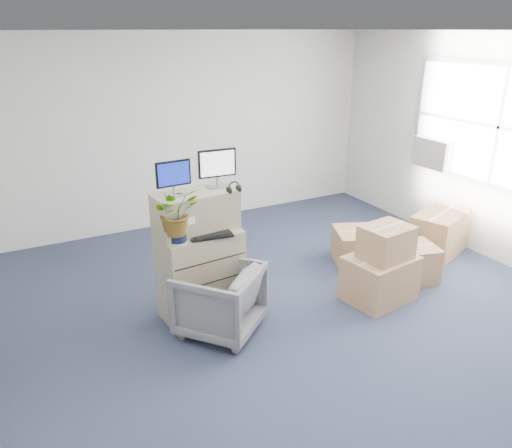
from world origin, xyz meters
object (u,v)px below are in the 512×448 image
Objects in this scene: water_bottle at (205,218)px; office_chair at (219,297)px; monitor_left at (173,176)px; keyboard at (211,236)px; monitor_right at (217,166)px; filing_cabinet_lower at (201,274)px; potted_plant at (176,218)px.

water_bottle reaches higher than office_chair.
monitor_left reaches higher than keyboard.
monitor_right is 1.88× the size of water_bottle.
monitor_right is at bearing 60.04° from keyboard.
filing_cabinet_lower is 0.59m from water_bottle.
water_bottle is (0.11, 0.08, 0.57)m from filing_cabinet_lower.
keyboard is at bearing -134.44° from office_chair.
office_chair is at bearing -87.73° from filing_cabinet_lower.
office_chair is (-0.06, -0.44, -0.66)m from water_bottle.
water_bottle is at bearing 31.04° from potted_plant.
office_chair is at bearing -60.61° from monitor_left.
monitor_left is 0.48m from monitor_right.
water_bottle is at bearing -137.92° from office_chair.
potted_plant is 0.61× the size of office_chair.
monitor_left reaches higher than office_chair.
office_chair is (-0.21, -0.46, -1.18)m from monitor_right.
office_chair is at bearing -111.75° from monitor_right.
monitor_right reaches higher than water_bottle.
office_chair is (0.32, -0.21, -0.81)m from potted_plant.
office_chair is (-0.01, -0.19, -0.57)m from keyboard.
keyboard is at bearing -3.32° from potted_plant.
potted_plant is (-0.53, -0.24, -0.37)m from monitor_right.
office_chair is at bearing -33.97° from potted_plant.
water_bottle is at bearing 30.28° from filing_cabinet_lower.
filing_cabinet_lower is 4.53× the size of water_bottle.
monitor_left reaches higher than filing_cabinet_lower.
potted_plant reaches higher than filing_cabinet_lower.
office_chair is (0.05, -0.36, -0.09)m from filing_cabinet_lower.
monitor_right is at bearing 6.76° from water_bottle.
monitor_left is at bearing -172.86° from water_bottle.
monitor_right is (0.26, 0.09, 1.09)m from filing_cabinet_lower.
water_bottle is 0.27× the size of office_chair.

